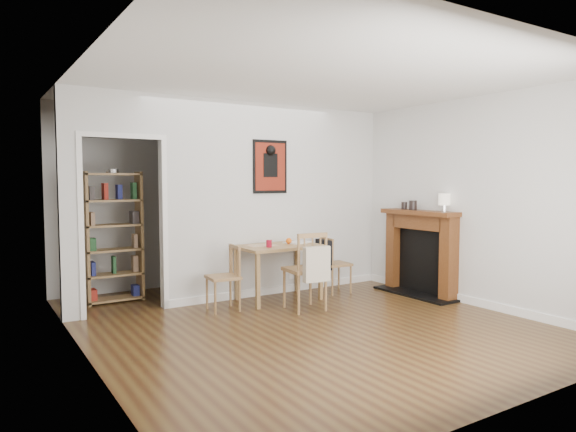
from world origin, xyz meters
TOP-DOWN VIEW (x-y plane):
  - ground at (0.00, 0.00)m, footprint 5.20×5.20m
  - room_shell at (0.10, 1.34)m, footprint 5.20×5.20m
  - dining_table at (0.34, 1.00)m, footprint 1.06×0.67m
  - chair_left at (-0.52, 0.89)m, footprint 0.43×0.43m
  - chair_right at (1.23, 0.97)m, footprint 0.47×0.42m
  - chair_front at (0.34, 0.39)m, footprint 0.52×0.58m
  - bookshelf at (-1.51, 2.06)m, footprint 0.71×0.28m
  - fireplace at (2.16, 0.25)m, footprint 0.45×1.25m
  - red_glass at (0.12, 0.88)m, footprint 0.07×0.07m
  - orange_fruit at (0.52, 1.04)m, footprint 0.08×0.08m
  - placemat at (0.13, 1.10)m, footprint 0.40×0.31m
  - notebook at (0.68, 1.07)m, footprint 0.39×0.33m
  - mantel_lamp at (2.15, -0.15)m, footprint 0.15×0.15m
  - ceramic_jar_a at (2.09, 0.34)m, footprint 0.11×0.11m
  - ceramic_jar_b at (2.12, 0.54)m, footprint 0.08×0.08m

SIDE VIEW (x-z plane):
  - ground at x=0.00m, z-range 0.00..0.00m
  - chair_left at x=-0.52m, z-range 0.00..0.79m
  - chair_right at x=1.23m, z-range 0.01..0.79m
  - chair_front at x=0.34m, z-range 0.01..0.96m
  - fireplace at x=2.16m, z-range 0.04..1.20m
  - dining_table at x=0.34m, z-range 0.27..1.00m
  - placemat at x=0.13m, z-range 0.72..0.73m
  - notebook at x=0.68m, z-range 0.72..0.74m
  - orange_fruit at x=0.52m, z-range 0.72..0.80m
  - red_glass at x=0.12m, z-range 0.72..0.82m
  - bookshelf at x=-1.51m, z-range -0.01..1.67m
  - ceramic_jar_b at x=2.12m, z-range 1.16..1.26m
  - ceramic_jar_a at x=2.09m, z-range 1.16..1.29m
  - room_shell at x=0.10m, z-range -1.30..3.90m
  - mantel_lamp at x=2.15m, z-range 1.19..1.42m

